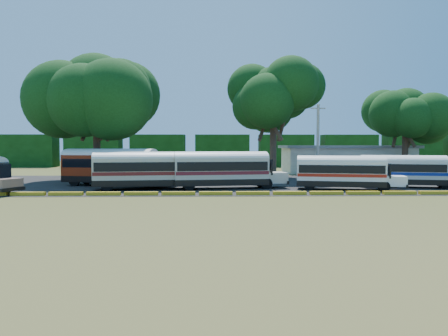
{
  "coord_description": "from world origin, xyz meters",
  "views": [
    {
      "loc": [
        -1.71,
        -34.06,
        4.04
      ],
      "look_at": [
        -0.71,
        6.0,
        1.94
      ],
      "focal_mm": 35.0,
      "sensor_mm": 36.0,
      "label": 1
    }
  ],
  "objects_px": {
    "bus_red": "(113,165)",
    "tree_west": "(96,91)",
    "bus_white_red": "(343,171)",
    "bus_cream_west": "(145,168)"
  },
  "relations": [
    {
      "from": "tree_west",
      "to": "bus_red",
      "type": "bearing_deg",
      "value": -63.97
    },
    {
      "from": "bus_cream_west",
      "to": "bus_white_red",
      "type": "bearing_deg",
      "value": -9.7
    },
    {
      "from": "bus_red",
      "to": "bus_white_red",
      "type": "relative_size",
      "value": 1.19
    },
    {
      "from": "bus_cream_west",
      "to": "bus_white_red",
      "type": "relative_size",
      "value": 1.11
    },
    {
      "from": "bus_cream_west",
      "to": "tree_west",
      "type": "height_order",
      "value": "tree_west"
    },
    {
      "from": "bus_white_red",
      "to": "tree_west",
      "type": "height_order",
      "value": "tree_west"
    },
    {
      "from": "bus_red",
      "to": "bus_white_red",
      "type": "height_order",
      "value": "bus_red"
    },
    {
      "from": "bus_red",
      "to": "tree_west",
      "type": "distance_m",
      "value": 11.05
    },
    {
      "from": "bus_white_red",
      "to": "tree_west",
      "type": "xyz_separation_m",
      "value": [
        -25.0,
        11.2,
        8.39
      ]
    },
    {
      "from": "bus_white_red",
      "to": "bus_red",
      "type": "bearing_deg",
      "value": -177.87
    }
  ]
}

